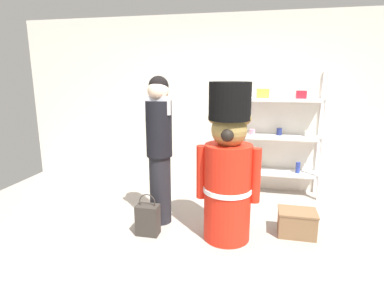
# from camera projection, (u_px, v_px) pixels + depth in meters

# --- Properties ---
(ground_plane) EXTENTS (6.40, 6.40, 0.00)m
(ground_plane) POSITION_uv_depth(u_px,v_px,m) (186.00, 261.00, 2.95)
(ground_plane) COLOR #9E9389
(back_wall) EXTENTS (6.40, 0.12, 2.60)m
(back_wall) POSITION_uv_depth(u_px,v_px,m) (219.00, 103.00, 4.76)
(back_wall) COLOR silver
(back_wall) RESTS_ON ground_plane
(merchandise_shelf) EXTENTS (1.20, 0.35, 1.78)m
(merchandise_shelf) POSITION_uv_depth(u_px,v_px,m) (279.00, 134.00, 4.45)
(merchandise_shelf) COLOR white
(merchandise_shelf) RESTS_ON ground_plane
(teddy_bear_guard) EXTENTS (0.67, 0.51, 1.67)m
(teddy_bear_guard) POSITION_uv_depth(u_px,v_px,m) (228.00, 169.00, 3.20)
(teddy_bear_guard) COLOR red
(teddy_bear_guard) RESTS_ON ground_plane
(person_shopper) EXTENTS (0.31, 0.30, 1.72)m
(person_shopper) POSITION_uv_depth(u_px,v_px,m) (159.00, 145.00, 3.54)
(person_shopper) COLOR black
(person_shopper) RESTS_ON ground_plane
(shopping_bag) EXTENTS (0.25, 0.16, 0.47)m
(shopping_bag) POSITION_uv_depth(u_px,v_px,m) (148.00, 219.00, 3.41)
(shopping_bag) COLOR #332D28
(shopping_bag) RESTS_ON ground_plane
(display_crate) EXTENTS (0.41, 0.29, 0.28)m
(display_crate) POSITION_uv_depth(u_px,v_px,m) (297.00, 223.00, 3.40)
(display_crate) COLOR brown
(display_crate) RESTS_ON ground_plane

